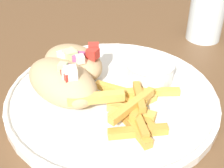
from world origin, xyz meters
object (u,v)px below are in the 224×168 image
at_px(pita_sandwich_far, 73,63).
at_px(water_glass, 206,19).
at_px(fries_pile, 130,108).
at_px(sauce_ramekin, 150,70).
at_px(pita_sandwich_near, 62,82).
at_px(plate, 112,97).

relative_size(pita_sandwich_far, water_glass, 1.37).
distance_m(fries_pile, sauce_ramekin, 0.09).
xyz_separation_m(pita_sandwich_near, water_glass, (0.13, 0.31, -0.00)).
height_order(plate, sauce_ramekin, sauce_ramekin).
relative_size(fries_pile, water_glass, 1.49).
xyz_separation_m(pita_sandwich_far, fries_pile, (0.12, -0.05, -0.01)).
bearing_deg(sauce_ramekin, pita_sandwich_near, -134.17).
bearing_deg(water_glass, fries_pile, -95.73).
distance_m(fries_pile, water_glass, 0.31).
bearing_deg(plate, water_glass, 75.19).
distance_m(pita_sandwich_far, sauce_ramekin, 0.12).
bearing_deg(plate, fries_pile, -34.14).
distance_m(plate, pita_sandwich_near, 0.08).
xyz_separation_m(sauce_ramekin, water_glass, (0.04, 0.21, 0.01)).
bearing_deg(fries_pile, water_glass, 84.27).
height_order(plate, water_glass, water_glass).
relative_size(pita_sandwich_far, fries_pile, 0.92).
bearing_deg(pita_sandwich_far, sauce_ramekin, 40.11).
xyz_separation_m(pita_sandwich_near, pita_sandwich_far, (-0.02, 0.05, -0.00)).
height_order(plate, pita_sandwich_near, pita_sandwich_near).
relative_size(pita_sandwich_near, sauce_ramekin, 1.86).
distance_m(pita_sandwich_near, fries_pile, 0.11).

